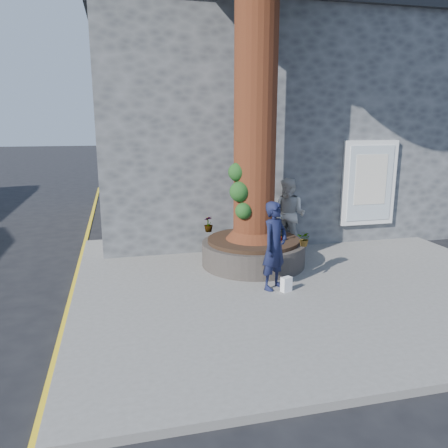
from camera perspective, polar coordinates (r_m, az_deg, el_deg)
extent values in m
plane|color=black|center=(7.97, 2.57, -10.90)|extent=(120.00, 120.00, 0.00)
cube|color=slate|center=(9.30, 9.81, -7.09)|extent=(9.00, 8.00, 0.12)
cube|color=yellow|center=(8.67, -19.46, -9.60)|extent=(0.10, 30.00, 0.01)
cube|color=#47494B|center=(14.90, 4.27, 12.14)|extent=(10.00, 8.00, 6.00)
cube|color=black|center=(15.18, 4.49, 24.11)|extent=(10.30, 8.30, 0.30)
cube|color=white|center=(12.05, 18.40, 5.09)|extent=(1.50, 0.12, 2.20)
cube|color=silver|center=(12.00, 18.55, 5.05)|extent=(1.25, 0.04, 1.95)
cube|color=silver|center=(11.97, 18.64, 5.51)|extent=(0.90, 0.02, 1.30)
cylinder|color=black|center=(9.85, 3.83, -3.80)|extent=(2.30, 2.30, 0.52)
cylinder|color=black|center=(9.77, 3.86, -2.12)|extent=(2.04, 2.04, 0.08)
cylinder|color=#4F1913|center=(9.51, 4.23, 20.50)|extent=(0.90, 0.90, 7.50)
cone|color=#4F1913|center=(9.68, 3.89, 0.11)|extent=(1.24, 1.24, 0.70)
sphere|color=#133A14|center=(9.24, 2.08, 4.25)|extent=(0.44, 0.44, 0.44)
sphere|color=#133A14|center=(9.23, 2.59, 1.72)|extent=(0.36, 0.36, 0.36)
sphere|color=#133A14|center=(9.29, 1.78, 6.80)|extent=(0.40, 0.40, 0.40)
imported|color=#131734|center=(8.31, 6.64, -2.85)|extent=(0.74, 0.69, 1.70)
imported|color=beige|center=(10.92, 8.46, 1.23)|extent=(1.09, 1.11, 1.80)
cube|color=white|center=(8.40, 8.14, -7.80)|extent=(0.23, 0.18, 0.28)
imported|color=gray|center=(9.60, 7.55, -1.09)|extent=(0.24, 0.23, 0.37)
imported|color=gray|center=(10.77, 6.84, 0.50)|extent=(0.29, 0.29, 0.38)
imported|color=gray|center=(10.31, -2.05, 0.01)|extent=(0.27, 0.27, 0.38)
imported|color=gray|center=(9.25, 10.50, -1.91)|extent=(0.38, 0.39, 0.32)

